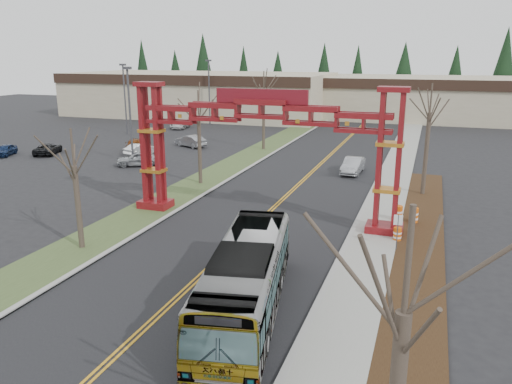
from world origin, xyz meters
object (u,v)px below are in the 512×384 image
at_px(bare_tree_median_far, 264,91).
at_px(light_pole_mid, 125,94).
at_px(parked_car_far_b, 180,124).
at_px(parked_car_near_b, 140,149).
at_px(gateway_arch, 261,131).
at_px(light_pole_near, 130,108).
at_px(silver_sedan, 353,165).
at_px(parked_car_mid_a, 136,144).
at_px(parked_car_mid_b, 5,150).
at_px(barrel_mid, 398,214).
at_px(bare_tree_median_mid, 199,116).
at_px(retail_building_east, 433,98).
at_px(street_sign, 398,225).
at_px(bare_tree_right_near, 404,315).
at_px(transit_bus, 246,279).
at_px(retail_building_west, 201,94).
at_px(parked_car_near_a, 139,159).
at_px(bare_tree_median_near, 74,167).
at_px(barrel_north, 414,216).
at_px(light_pole_far, 209,87).
at_px(parked_car_near_c, 48,149).
at_px(parked_car_far_a, 190,141).
at_px(barrel_south, 397,235).
at_px(bare_tree_right_far, 430,113).

bearing_deg(bare_tree_median_far, light_pole_mid, 167.89).
bearing_deg(parked_car_far_b, light_pole_mid, -128.72).
bearing_deg(bare_tree_median_far, parked_car_near_b, -147.33).
bearing_deg(gateway_arch, light_pole_near, 144.60).
height_order(silver_sedan, parked_car_mid_a, silver_sedan).
xyz_separation_m(parked_car_mid_b, barrel_mid, (42.06, -9.01, -0.05)).
distance_m(gateway_arch, light_pole_near, 22.33).
bearing_deg(light_pole_near, bare_tree_median_mid, -28.23).
bearing_deg(bare_tree_median_far, retail_building_east, 64.40).
bearing_deg(street_sign, bare_tree_right_near, -86.67).
height_order(gateway_arch, transit_bus, gateway_arch).
relative_size(retail_building_west, parked_car_mid_b, 12.86).
xyz_separation_m(parked_car_mid_a, light_pole_near, (3.54, -6.16, 4.83)).
bearing_deg(parked_car_near_a, bare_tree_median_near, -0.86).
xyz_separation_m(parked_car_near_b, light_pole_near, (1.58, -3.91, 4.89)).
bearing_deg(barrel_north, light_pole_far, 129.42).
bearing_deg(parked_car_near_c, retail_building_east, -151.20).
height_order(parked_car_mid_a, barrel_mid, parked_car_mid_a).
distance_m(parked_car_mid_a, parked_car_far_a, 6.38).
xyz_separation_m(parked_car_far_b, bare_tree_right_near, (35.17, -57.65, 5.36)).
bearing_deg(light_pole_far, silver_sedan, -44.82).
xyz_separation_m(parked_car_near_c, bare_tree_right_near, (39.61, -34.92, 5.37)).
bearing_deg(barrel_south, light_pole_mid, 141.79).
xyz_separation_m(bare_tree_median_far, bare_tree_right_far, (18.00, -14.35, -0.29)).
bearing_deg(parked_car_near_c, bare_tree_median_mid, 141.97).
distance_m(transit_bus, silver_sedan, 27.71).
distance_m(retail_building_east, parked_car_mid_a, 53.41).
relative_size(retail_building_east, light_pole_near, 3.98).
relative_size(parked_car_near_b, bare_tree_median_mid, 0.48).
bearing_deg(bare_tree_median_near, parked_car_far_b, 111.04).
relative_size(bare_tree_median_near, barrel_south, 7.71).
bearing_deg(parked_car_near_b, barrel_north, 170.32).
bearing_deg(barrel_north, barrel_south, -101.43).
xyz_separation_m(parked_car_near_a, barrel_north, (26.42, -9.30, -0.20)).
height_order(parked_car_near_c, barrel_south, parked_car_near_c).
bearing_deg(light_pole_mid, bare_tree_right_far, -25.65).
relative_size(retail_building_east, parked_car_near_a, 8.75).
distance_m(gateway_arch, bare_tree_median_mid, 10.94).
bearing_deg(bare_tree_right_near, gateway_arch, 115.29).
height_order(bare_tree_median_near, light_pole_far, light_pole_far).
bearing_deg(transit_bus, parked_car_near_c, 131.15).
bearing_deg(parked_car_far_a, bare_tree_median_far, 122.22).
height_order(retail_building_east, parked_car_near_b, retail_building_east).
height_order(gateway_arch, light_pole_near, light_pole_near).
relative_size(parked_car_far_b, bare_tree_right_near, 0.55).
distance_m(barrel_south, barrel_north, 3.81).
distance_m(gateway_arch, bare_tree_right_near, 23.41).
relative_size(parked_car_near_a, parked_car_mid_b, 1.22).
xyz_separation_m(parked_car_mid_a, barrel_north, (31.36, -16.53, -0.15)).
distance_m(transit_bus, parked_car_near_b, 37.00).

